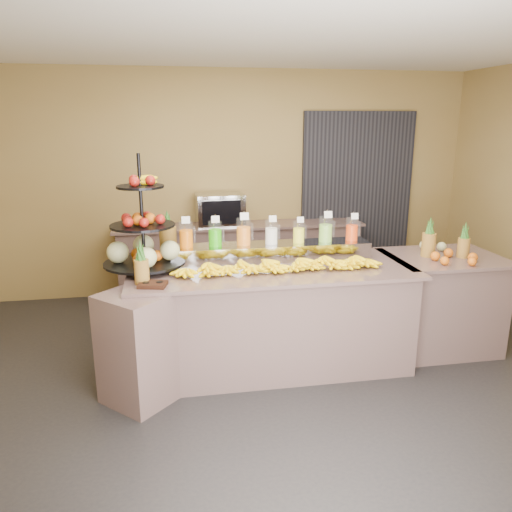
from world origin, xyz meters
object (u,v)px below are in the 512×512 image
object	(u,v)px
condiment_caddy	(153,284)
right_fruit_pile	(449,252)
pitcher_tray	(271,251)
oven_warmer	(220,209)
fruit_stand	(150,241)
banana_heap	(281,263)

from	to	relation	value
condiment_caddy	right_fruit_pile	bearing A→B (deg)	6.72
pitcher_tray	oven_warmer	distance (m)	1.70
right_fruit_pile	fruit_stand	bearing A→B (deg)	176.06
banana_heap	fruit_stand	world-z (taller)	fruit_stand
fruit_stand	oven_warmer	xyz separation A→B (m)	(0.80, 1.78, -0.06)
banana_heap	fruit_stand	size ratio (longest dim) A/B	1.83
right_fruit_pile	condiment_caddy	bearing A→B (deg)	-173.28
fruit_stand	right_fruit_pile	bearing A→B (deg)	-7.85
banana_heap	condiment_caddy	bearing A→B (deg)	-167.28
pitcher_tray	fruit_stand	distance (m)	1.12
banana_heap	condiment_caddy	distance (m)	1.11
condiment_caddy	oven_warmer	xyz separation A→B (m)	(0.77, 2.28, 0.18)
fruit_stand	condiment_caddy	size ratio (longest dim) A/B	4.69
pitcher_tray	right_fruit_pile	bearing A→B (deg)	-10.30
pitcher_tray	right_fruit_pile	world-z (taller)	right_fruit_pile
fruit_stand	right_fruit_pile	world-z (taller)	fruit_stand
pitcher_tray	condiment_caddy	distance (m)	1.24
pitcher_tray	condiment_caddy	xyz separation A→B (m)	(-1.07, -0.61, -0.06)
condiment_caddy	oven_warmer	world-z (taller)	oven_warmer
banana_heap	oven_warmer	world-z (taller)	oven_warmer
right_fruit_pile	pitcher_tray	bearing A→B (deg)	169.70
pitcher_tray	fruit_stand	size ratio (longest dim) A/B	1.86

